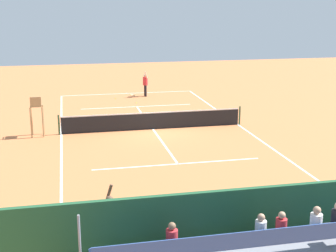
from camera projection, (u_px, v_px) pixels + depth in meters
name	position (u px, v px, depth m)	size (l,w,h in m)	color
ground_plane	(153.00, 129.00, 26.67)	(60.00, 60.00, 0.00)	#D17542
court_line_markings	(153.00, 129.00, 26.70)	(10.10, 22.20, 0.01)	white
tennis_net	(153.00, 120.00, 26.54)	(10.30, 0.10, 1.07)	black
backdrop_wall	(244.00, 222.00, 13.17)	(18.00, 0.16, 2.00)	#235633
bleacher_stand	(266.00, 248.00, 11.93)	(9.06, 2.40, 2.48)	gray
umpire_chair	(37.00, 112.00, 24.97)	(0.67, 0.67, 2.14)	#A88456
courtside_bench	(326.00, 216.00, 14.57)	(1.80, 0.40, 0.93)	#234C2D
equipment_bag	(274.00, 235.00, 14.19)	(0.90, 0.36, 0.36)	#334C8C
tennis_player	(145.00, 83.00, 35.72)	(0.40, 0.55, 1.93)	black
tennis_racket	(132.00, 95.00, 36.38)	(0.40, 0.58, 0.03)	black
tennis_ball_near	(136.00, 103.00, 33.44)	(0.07, 0.07, 0.07)	#CCDB33
tennis_ball_far	(115.00, 98.00, 34.99)	(0.07, 0.07, 0.07)	#CCDB33
line_judge	(110.00, 218.00, 13.41)	(0.37, 0.53, 1.93)	#232328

